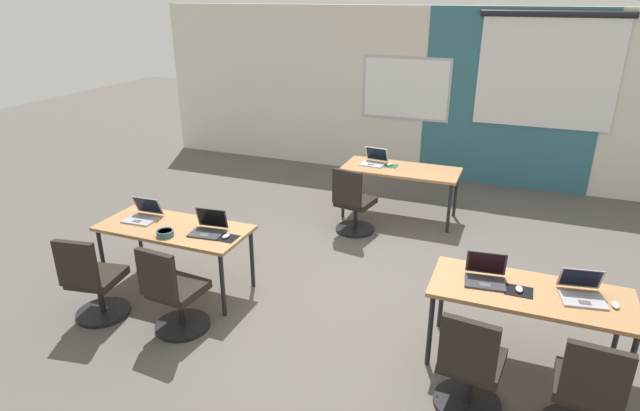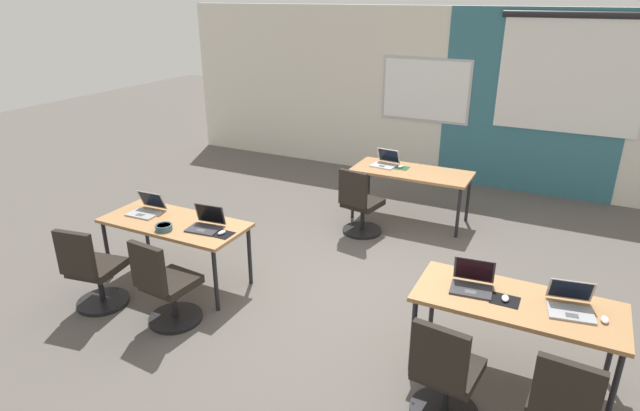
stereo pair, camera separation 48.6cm
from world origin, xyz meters
TOP-DOWN VIEW (x-y plane):
  - ground_plane at (0.00, 0.00)m, footprint 24.00×24.00m
  - back_wall_assembly at (0.04, 4.20)m, footprint 10.00×0.27m
  - desk_near_left at (-1.75, -0.60)m, footprint 1.60×0.70m
  - desk_near_right at (1.75, -0.60)m, footprint 1.60×0.70m
  - desk_far_center at (0.00, 2.20)m, footprint 1.60×0.70m
  - laptop_near_left_end at (-2.17, -0.56)m, footprint 0.35×0.34m
  - chair_near_left_end at (-2.14, -1.40)m, footprint 0.52×0.57m
  - laptop_near_right_inner at (1.38, -0.57)m, footprint 0.36×0.31m
  - mousepad_near_right_inner at (1.66, -0.64)m, footprint 0.22×0.19m
  - mouse_near_right_inner at (1.66, -0.64)m, footprint 0.07×0.11m
  - chair_near_right_inner at (1.38, -1.35)m, footprint 0.52×0.56m
  - laptop_near_left_inner at (-1.33, -0.59)m, footprint 0.36×0.32m
  - mousepad_near_left_inner at (-1.10, -0.64)m, footprint 0.22×0.19m
  - mouse_near_left_inner at (-1.10, -0.64)m, footprint 0.07×0.11m
  - chair_near_left_inner at (-1.29, -1.29)m, footprint 0.52×0.55m
  - laptop_near_right_end at (2.12, -0.56)m, footprint 0.38×0.37m
  - mouse_near_right_end at (2.36, -0.61)m, footprint 0.06×0.10m
  - chair_near_right_end at (2.17, -1.35)m, footprint 0.52×0.55m
  - laptop_far_left at (-0.41, 2.26)m, footprint 0.36×0.35m
  - mousepad_far_left at (-0.18, 2.25)m, footprint 0.22×0.19m
  - mouse_far_left at (-0.18, 2.25)m, footprint 0.09×0.11m
  - chair_far_left at (-0.44, 1.43)m, footprint 0.52×0.57m
  - snack_bowl at (-1.69, -0.82)m, footprint 0.18×0.18m

SIDE VIEW (x-z plane):
  - ground_plane at x=0.00m, z-range 0.00..0.00m
  - chair_near_left_end at x=-2.14m, z-range -0.08..0.84m
  - chair_near_right_inner at x=1.38m, z-range -0.08..0.84m
  - chair_near_left_inner at x=-1.29m, z-range -0.08..0.84m
  - chair_near_right_end at x=2.17m, z-range -0.08..0.84m
  - chair_far_left at x=-0.44m, z-range -0.08..0.84m
  - desk_near_left at x=-1.75m, z-range 0.30..1.02m
  - desk_near_right at x=1.75m, z-range 0.30..1.02m
  - desk_far_center at x=0.00m, z-range 0.30..1.02m
  - mousepad_near_right_inner at x=1.66m, z-range 0.72..0.72m
  - mousepad_near_left_inner at x=-1.10m, z-range 0.72..0.72m
  - mousepad_far_left at x=-0.18m, z-range 0.72..0.72m
  - mouse_near_right_end at x=2.36m, z-range 0.72..0.75m
  - mouse_near_right_inner at x=1.66m, z-range 0.72..0.76m
  - mouse_near_left_inner at x=-1.10m, z-range 0.72..0.76m
  - mouse_far_left at x=-0.18m, z-range 0.72..0.76m
  - snack_bowl at x=-1.69m, z-range 0.72..0.79m
  - laptop_near_left_end at x=-2.17m, z-range 0.66..0.88m
  - laptop_near_right_end at x=2.12m, z-range 0.66..0.88m
  - laptop_far_left at x=-0.41m, z-range 0.66..0.88m
  - laptop_near_left_inner at x=-1.33m, z-range 0.65..0.89m
  - laptop_near_right_inner at x=1.38m, z-range 0.65..0.89m
  - back_wall_assembly at x=0.04m, z-range 0.01..2.81m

